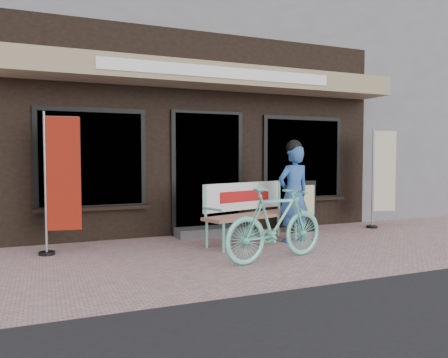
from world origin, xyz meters
name	(u,v)px	position (x,y,z in m)	size (l,w,h in m)	color
ground	(257,256)	(0.00, 0.00, 0.00)	(70.00, 70.00, 0.00)	#BE9192
storefront	(164,90)	(0.00, 4.96, 2.99)	(7.00, 6.77, 6.00)	black
neighbor_right_near	(414,113)	(8.50, 5.50, 2.80)	(10.00, 7.00, 5.60)	slate
bench	(249,207)	(0.34, 0.95, 0.57)	(1.83, 0.96, 0.97)	#6DD5B9
person	(294,192)	(1.01, 0.71, 0.82)	(0.60, 0.42, 1.66)	#2F5AA4
bicycle	(276,224)	(0.12, -0.29, 0.49)	(0.46, 1.64, 0.99)	#6DD5B9
nobori_red	(61,181)	(-2.51, 1.20, 1.04)	(0.60, 0.25, 2.02)	gray
nobori_cream	(382,176)	(3.35, 1.26, 1.00)	(0.58, 0.27, 1.95)	gray
menu_stand	(303,206)	(1.64, 1.40, 0.49)	(0.48, 0.17, 0.95)	black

